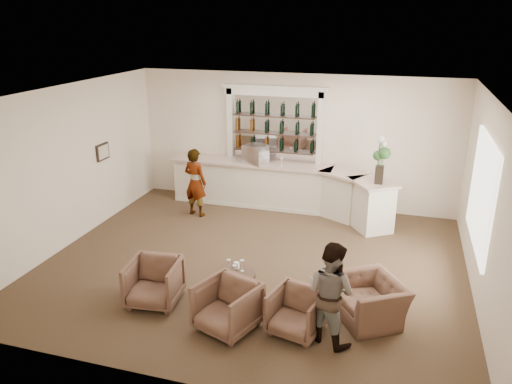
% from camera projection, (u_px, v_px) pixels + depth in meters
% --- Properties ---
extents(ground, '(8.00, 8.00, 0.00)m').
position_uv_depth(ground, '(253.00, 263.00, 9.79)').
color(ground, brown).
rests_on(ground, ground).
extents(room_shell, '(8.04, 7.02, 3.32)m').
position_uv_depth(room_shell, '(272.00, 139.00, 9.60)').
color(room_shell, '#F1E0C8').
rests_on(room_shell, ground).
extents(bar_counter, '(5.72, 1.80, 1.14)m').
position_uv_depth(bar_counter, '(282.00, 187.00, 12.34)').
color(bar_counter, white).
rests_on(bar_counter, ground).
extents(back_bar_alcove, '(2.64, 0.25, 3.00)m').
position_uv_depth(back_bar_alcove, '(274.00, 125.00, 12.32)').
color(back_bar_alcove, white).
rests_on(back_bar_alcove, ground).
extents(cocktail_table, '(0.70, 0.70, 0.50)m').
position_uv_depth(cocktail_table, '(235.00, 286.00, 8.49)').
color(cocktail_table, '#442E1D').
rests_on(cocktail_table, ground).
extents(sommelier, '(0.69, 0.54, 1.66)m').
position_uv_depth(sommelier, '(195.00, 182.00, 11.90)').
color(sommelier, gray).
rests_on(sommelier, ground).
extents(guest, '(0.97, 0.90, 1.59)m').
position_uv_depth(guest, '(331.00, 293.00, 7.23)').
color(guest, gray).
rests_on(guest, ground).
extents(armchair_left, '(0.92, 0.94, 0.77)m').
position_uv_depth(armchair_left, '(154.00, 282.00, 8.33)').
color(armchair_left, brown).
rests_on(armchair_left, ground).
extents(armchair_center, '(1.09, 1.10, 0.78)m').
position_uv_depth(armchair_center, '(227.00, 307.00, 7.62)').
color(armchair_center, brown).
rests_on(armchair_center, ground).
extents(armchair_right, '(0.91, 0.92, 0.70)m').
position_uv_depth(armchair_right, '(296.00, 312.00, 7.55)').
color(armchair_right, brown).
rests_on(armchair_right, ground).
extents(armchair_far, '(1.35, 1.39, 0.68)m').
position_uv_depth(armchair_far, '(370.00, 300.00, 7.88)').
color(armchair_far, brown).
rests_on(armchair_far, ground).
extents(espresso_machine, '(0.64, 0.59, 0.46)m').
position_uv_depth(espresso_machine, '(255.00, 154.00, 12.26)').
color(espresso_machine, silver).
rests_on(espresso_machine, bar_counter).
extents(flower_vase, '(0.28, 0.28, 1.04)m').
position_uv_depth(flower_vase, '(381.00, 157.00, 10.67)').
color(flower_vase, black).
rests_on(flower_vase, bar_counter).
extents(wine_glass_bar_left, '(0.07, 0.07, 0.21)m').
position_uv_depth(wine_glass_bar_left, '(259.00, 160.00, 12.24)').
color(wine_glass_bar_left, white).
rests_on(wine_glass_bar_left, bar_counter).
extents(wine_glass_bar_right, '(0.07, 0.07, 0.21)m').
position_uv_depth(wine_glass_bar_right, '(282.00, 162.00, 12.10)').
color(wine_glass_bar_right, white).
rests_on(wine_glass_bar_right, bar_counter).
extents(wine_glass_tbl_a, '(0.07, 0.07, 0.21)m').
position_uv_depth(wine_glass_tbl_a, '(229.00, 265.00, 8.43)').
color(wine_glass_tbl_a, white).
rests_on(wine_glass_tbl_a, cocktail_table).
extents(wine_glass_tbl_b, '(0.07, 0.07, 0.21)m').
position_uv_depth(wine_glass_tbl_b, '(242.00, 266.00, 8.42)').
color(wine_glass_tbl_b, white).
rests_on(wine_glass_tbl_b, cocktail_table).
extents(wine_glass_tbl_c, '(0.07, 0.07, 0.21)m').
position_uv_depth(wine_glass_tbl_c, '(235.00, 271.00, 8.24)').
color(wine_glass_tbl_c, white).
rests_on(wine_glass_tbl_c, cocktail_table).
extents(napkin_holder, '(0.08, 0.08, 0.12)m').
position_uv_depth(napkin_holder, '(237.00, 266.00, 8.52)').
color(napkin_holder, white).
rests_on(napkin_holder, cocktail_table).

